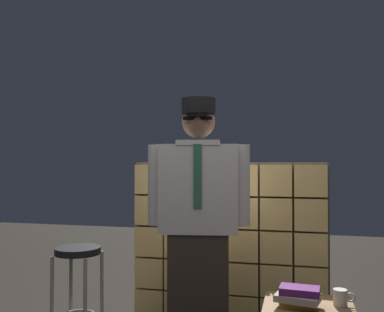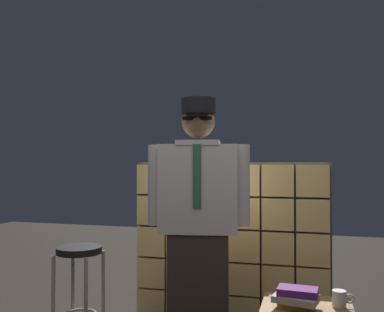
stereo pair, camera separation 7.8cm
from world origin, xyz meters
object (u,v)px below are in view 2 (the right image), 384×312
bar_stool (79,271)px  coffee_mug (340,299)px  standing_person (198,222)px  book_stack (296,298)px

bar_stool → coffee_mug: size_ratio=5.83×
standing_person → bar_stool: 1.01m
book_stack → coffee_mug: bearing=19.7°
standing_person → coffee_mug: bearing=-27.6°
book_stack → coffee_mug: book_stack is taller
bar_stool → book_stack: size_ratio=2.67×
standing_person → book_stack: (0.68, -0.38, -0.36)m
bar_stool → book_stack: 1.64m
coffee_mug → standing_person: bearing=162.3°
standing_person → book_stack: size_ratio=6.62×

